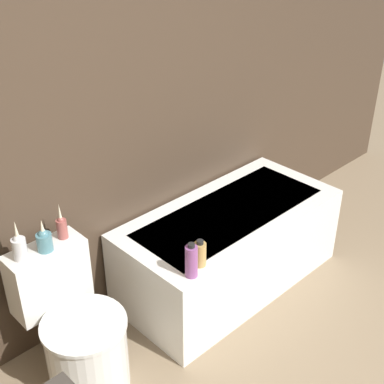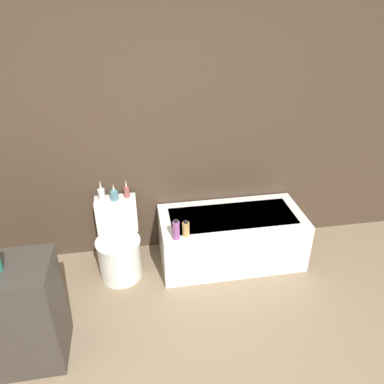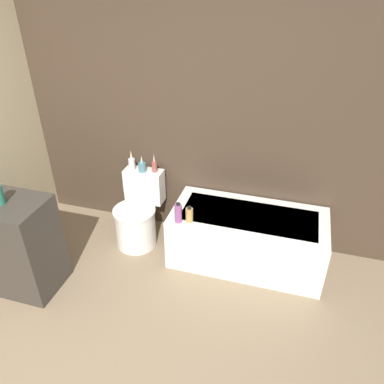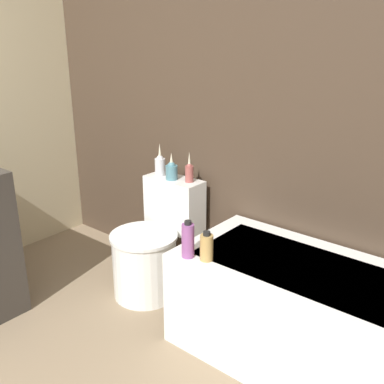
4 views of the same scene
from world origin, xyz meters
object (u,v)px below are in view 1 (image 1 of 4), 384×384
at_px(vase_silver, 44,240).
at_px(vase_bronze, 62,226).
at_px(toilet, 77,333).
at_px(shampoo_bottle_short, 200,254).
at_px(shampoo_bottle_tall, 191,261).
at_px(vase_gold, 19,246).
at_px(bathtub, 229,246).

distance_m(vase_silver, vase_bronze, 0.12).
relative_size(toilet, shampoo_bottle_short, 4.62).
distance_m(toilet, shampoo_bottle_tall, 0.68).
xyz_separation_m(vase_gold, vase_silver, (0.12, -0.02, -0.01)).
xyz_separation_m(toilet, shampoo_bottle_short, (0.63, -0.24, 0.30)).
distance_m(toilet, shampoo_bottle_short, 0.74).
bearing_deg(shampoo_bottle_short, toilet, 158.62).
bearing_deg(vase_gold, shampoo_bottle_short, -31.54).
height_order(vase_bronze, shampoo_bottle_short, vase_bronze).
xyz_separation_m(vase_silver, shampoo_bottle_short, (0.63, -0.44, -0.17)).
bearing_deg(bathtub, toilet, 179.89).
bearing_deg(vase_bronze, vase_silver, -164.25).
relative_size(shampoo_bottle_tall, shampoo_bottle_short, 1.28).
relative_size(vase_gold, shampoo_bottle_short, 1.38).
bearing_deg(shampoo_bottle_tall, shampoo_bottle_short, 19.52).
bearing_deg(bathtub, vase_silver, 170.20).
height_order(bathtub, vase_silver, vase_silver).
bearing_deg(bathtub, vase_bronze, 167.23).
height_order(vase_gold, vase_silver, vase_gold).
distance_m(bathtub, shampoo_bottle_short, 0.65).
height_order(vase_gold, shampoo_bottle_short, vase_gold).
bearing_deg(toilet, bathtub, -0.11).
xyz_separation_m(vase_gold, vase_bronze, (0.24, 0.01, -0.01)).
bearing_deg(toilet, vase_bronze, 62.17).
height_order(bathtub, vase_bronze, vase_bronze).
xyz_separation_m(shampoo_bottle_tall, shampoo_bottle_short, (0.09, 0.03, -0.02)).
relative_size(vase_gold, vase_silver, 1.22).
height_order(bathtub, shampoo_bottle_tall, shampoo_bottle_tall).
distance_m(shampoo_bottle_tall, shampoo_bottle_short, 0.10).
bearing_deg(vase_gold, toilet, -60.64).
height_order(vase_gold, vase_bronze, vase_gold).
bearing_deg(bathtub, shampoo_bottle_short, -154.20).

